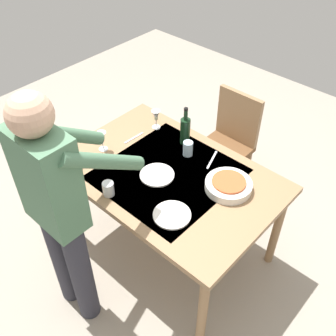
{
  "coord_description": "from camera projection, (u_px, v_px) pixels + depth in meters",
  "views": [
    {
      "loc": [
        -1.31,
        1.44,
        2.58
      ],
      "look_at": [
        0.0,
        0.0,
        0.83
      ],
      "focal_mm": 42.57,
      "sensor_mm": 36.0,
      "label": 1
    }
  ],
  "objects": [
    {
      "name": "table_knife",
      "position": [
        212.0,
        160.0,
        2.76
      ],
      "size": [
        0.08,
        0.19,
        0.0
      ],
      "primitive_type": "cube",
      "rotation": [
        0.0,
        0.0,
        0.33
      ],
      "color": "silver",
      "rests_on": "dining_table"
    },
    {
      "name": "chair_near",
      "position": [
        230.0,
        138.0,
        3.35
      ],
      "size": [
        0.4,
        0.4,
        0.91
      ],
      "color": "brown",
      "rests_on": "ground_plane"
    },
    {
      "name": "ground_plane",
      "position": [
        168.0,
        245.0,
        3.17
      ],
      "size": [
        6.0,
        6.0,
        0.0
      ],
      "primitive_type": "plane",
      "color": "#9E9384"
    },
    {
      "name": "person_server",
      "position": [
        59.0,
        207.0,
        2.18
      ],
      "size": [
        0.42,
        0.61,
        1.69
      ],
      "color": "#2D2D38",
      "rests_on": "ground_plane"
    },
    {
      "name": "wine_glass_left",
      "position": [
        102.0,
        138.0,
        2.78
      ],
      "size": [
        0.07,
        0.07,
        0.15
      ],
      "color": "white",
      "rests_on": "dining_table"
    },
    {
      "name": "water_cup_near_left",
      "position": [
        108.0,
        189.0,
        2.48
      ],
      "size": [
        0.07,
        0.07,
        0.1
      ],
      "primitive_type": "cylinder",
      "color": "silver",
      "rests_on": "dining_table"
    },
    {
      "name": "serving_bowl_pasta",
      "position": [
        229.0,
        185.0,
        2.53
      ],
      "size": [
        0.3,
        0.3,
        0.07
      ],
      "color": "white",
      "rests_on": "dining_table"
    },
    {
      "name": "wine_bottle",
      "position": [
        185.0,
        130.0,
        2.83
      ],
      "size": [
        0.07,
        0.07,
        0.3
      ],
      "color": "black",
      "rests_on": "dining_table"
    },
    {
      "name": "table_fork",
      "position": [
        134.0,
        138.0,
        2.94
      ],
      "size": [
        0.02,
        0.18,
        0.0
      ],
      "primitive_type": "cube",
      "rotation": [
        0.0,
        0.0,
        -0.05
      ],
      "color": "silver",
      "rests_on": "dining_table"
    },
    {
      "name": "dining_table",
      "position": [
        168.0,
        182.0,
        2.71
      ],
      "size": [
        1.47,
        0.98,
        0.78
      ],
      "color": "#93704C",
      "rests_on": "ground_plane"
    },
    {
      "name": "dinner_plate_near",
      "position": [
        157.0,
        175.0,
        2.64
      ],
      "size": [
        0.23,
        0.23,
        0.01
      ],
      "primitive_type": "cylinder",
      "color": "white",
      "rests_on": "dining_table"
    },
    {
      "name": "dinner_plate_far",
      "position": [
        172.0,
        215.0,
        2.37
      ],
      "size": [
        0.23,
        0.23,
        0.01
      ],
      "primitive_type": "cylinder",
      "color": "white",
      "rests_on": "dining_table"
    },
    {
      "name": "water_cup_near_right",
      "position": [
        188.0,
        149.0,
        2.77
      ],
      "size": [
        0.07,
        0.07,
        0.11
      ],
      "primitive_type": "cylinder",
      "color": "silver",
      "rests_on": "dining_table"
    },
    {
      "name": "water_cup_far_left",
      "position": [
        74.0,
        161.0,
        2.68
      ],
      "size": [
        0.07,
        0.07,
        0.09
      ],
      "primitive_type": "cylinder",
      "color": "silver",
      "rests_on": "dining_table"
    },
    {
      "name": "wine_glass_right",
      "position": [
        156.0,
        116.0,
        2.97
      ],
      "size": [
        0.07,
        0.07,
        0.15
      ],
      "color": "white",
      "rests_on": "dining_table"
    }
  ]
}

